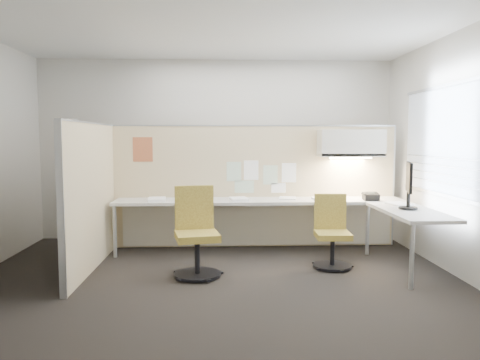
{
  "coord_description": "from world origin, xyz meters",
  "views": [
    {
      "loc": [
        0.04,
        -5.16,
        1.58
      ],
      "look_at": [
        0.3,
        0.8,
        1.05
      ],
      "focal_mm": 35.0,
      "sensor_mm": 36.0,
      "label": 1
    }
  ],
  "objects_px": {
    "chair_right": "(332,234)",
    "monitor": "(409,183)",
    "desk": "(285,210)",
    "phone": "(371,197)",
    "chair_left": "(196,235)"
  },
  "relations": [
    {
      "from": "chair_right",
      "to": "monitor",
      "type": "height_order",
      "value": "monitor"
    },
    {
      "from": "desk",
      "to": "monitor",
      "type": "height_order",
      "value": "monitor"
    },
    {
      "from": "desk",
      "to": "chair_right",
      "type": "bearing_deg",
      "value": -54.77
    },
    {
      "from": "desk",
      "to": "phone",
      "type": "bearing_deg",
      "value": -0.77
    },
    {
      "from": "monitor",
      "to": "chair_right",
      "type": "bearing_deg",
      "value": 98.22
    },
    {
      "from": "phone",
      "to": "desk",
      "type": "bearing_deg",
      "value": -177.95
    },
    {
      "from": "desk",
      "to": "chair_left",
      "type": "height_order",
      "value": "chair_left"
    },
    {
      "from": "monitor",
      "to": "phone",
      "type": "distance_m",
      "value": 0.88
    },
    {
      "from": "desk",
      "to": "phone",
      "type": "distance_m",
      "value": 1.19
    },
    {
      "from": "desk",
      "to": "chair_right",
      "type": "xyz_separation_m",
      "value": [
        0.49,
        -0.69,
        -0.19
      ]
    },
    {
      "from": "chair_right",
      "to": "phone",
      "type": "distance_m",
      "value": 1.03
    },
    {
      "from": "chair_left",
      "to": "chair_right",
      "type": "height_order",
      "value": "chair_left"
    },
    {
      "from": "chair_left",
      "to": "phone",
      "type": "height_order",
      "value": "chair_left"
    },
    {
      "from": "desk",
      "to": "chair_left",
      "type": "relative_size",
      "value": 3.95
    },
    {
      "from": "chair_left",
      "to": "phone",
      "type": "bearing_deg",
      "value": 11.62
    }
  ]
}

